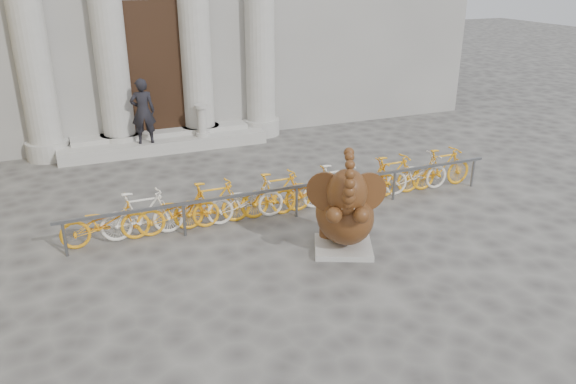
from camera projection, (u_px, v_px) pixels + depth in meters
name	position (u px, v px, depth m)	size (l,w,h in m)	color
ground	(282.00, 322.00, 8.65)	(80.00, 80.00, 0.00)	#474442
entrance_steps	(165.00, 143.00, 16.64)	(6.00, 1.20, 0.36)	#A8A59E
elephant_statue	(345.00, 213.00, 10.50)	(1.48, 1.73, 2.17)	#A8A59E
bike_rack	(292.00, 191.00, 12.28)	(9.83, 0.53, 1.00)	slate
pedestrian	(143.00, 111.00, 15.71)	(0.67, 0.44, 1.85)	black
balustrade_post	(202.00, 122.00, 16.53)	(0.39, 0.39, 0.95)	#A8A59E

